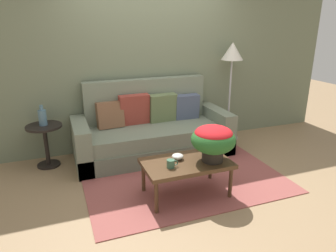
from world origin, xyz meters
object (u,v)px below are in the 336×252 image
couch (152,132)px  coffee_mug (171,164)px  potted_plant (213,139)px  table_vase (43,117)px  snack_bowl (178,156)px  coffee_table (186,165)px  floor_lamp (232,62)px  side_table (45,138)px

couch → coffee_mug: 1.36m
potted_plant → table_vase: bearing=140.3°
table_vase → snack_bowl: bearing=-42.4°
potted_plant → table_vase: (-1.76, 1.46, 0.02)m
couch → snack_bowl: size_ratio=17.01×
potted_plant → snack_bowl: size_ratio=3.71×
coffee_table → table_vase: 2.05m
floor_lamp → table_vase: bearing=-179.0°
coffee_table → floor_lamp: bearing=45.6°
snack_bowl → couch: bearing=86.6°
couch → snack_bowl: couch is taller
couch → potted_plant: (0.28, -1.34, 0.34)m
floor_lamp → side_table: bearing=-178.8°
table_vase → floor_lamp: bearing=1.0°
floor_lamp → snack_bowl: bearing=-137.7°
table_vase → couch: bearing=-4.6°
coffee_table → snack_bowl: (-0.07, 0.09, 0.08)m
potted_plant → coffee_mug: bearing=179.2°
coffee_table → couch: bearing=90.1°
coffee_table → potted_plant: 0.42m
snack_bowl → floor_lamp: bearing=42.3°
side_table → snack_bowl: bearing=-42.2°
coffee_table → potted_plant: bearing=-16.9°
side_table → coffee_mug: size_ratio=4.55×
coffee_table → table_vase: bearing=137.1°
floor_lamp → coffee_mug: (-1.62, -1.51, -0.83)m
couch → floor_lamp: size_ratio=1.42×
coffee_table → table_vase: size_ratio=3.56×
couch → table_vase: size_ratio=8.20×
floor_lamp → table_vase: floor_lamp is taller
coffee_mug → table_vase: bearing=131.1°
floor_lamp → table_vase: 2.95m
snack_bowl → potted_plant: bearing=-26.2°
coffee_table → potted_plant: (0.28, -0.08, 0.30)m
side_table → snack_bowl: size_ratio=4.43×
floor_lamp → table_vase: (-2.89, -0.05, -0.59)m
table_vase → potted_plant: bearing=-39.7°
coffee_mug → coffee_table: bearing=19.6°
coffee_table → table_vase: table_vase is taller
side_table → coffee_mug: side_table is taller
side_table → floor_lamp: size_ratio=0.37×
potted_plant → coffee_mug: size_ratio=3.80×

